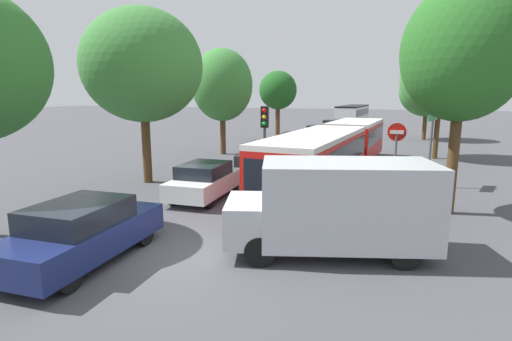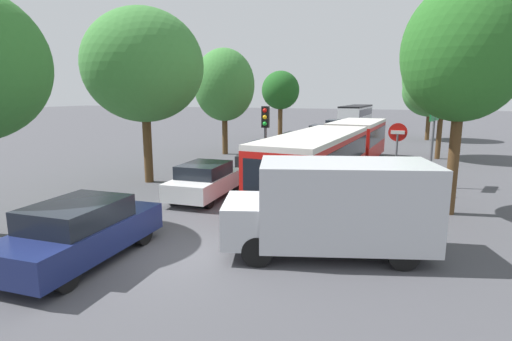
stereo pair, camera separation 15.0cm
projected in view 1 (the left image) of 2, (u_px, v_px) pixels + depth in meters
ground_plane at (172, 255)px, 9.84m from camera, size 200.00×200.00×0.00m
articulated_bus at (336, 148)px, 19.10m from camera, size 3.30×16.01×2.36m
city_bus_rear at (353, 113)px, 51.96m from camera, size 2.88×11.45×2.45m
queued_car_navy at (82, 232)px, 9.32m from camera, size 2.04×4.31×1.46m
queued_car_white at (205, 180)px, 15.12m from camera, size 1.89×3.98×1.35m
queued_car_graphite at (263, 155)px, 20.99m from camera, size 2.03×4.29×1.46m
queued_car_red at (295, 143)px, 26.52m from camera, size 1.97×4.16×1.41m
queued_car_tan at (319, 134)px, 32.12m from camera, size 2.07×4.37×1.48m
queued_car_silver at (333, 128)px, 37.92m from camera, size 2.13×4.49×1.52m
white_van at (337, 205)px, 9.74m from camera, size 5.36×3.41×2.31m
traffic_light at (265, 128)px, 17.01m from camera, size 0.35×0.38×3.40m
no_entry_sign at (396, 147)px, 15.44m from camera, size 0.70×0.08×2.82m
direction_sign_post at (432, 127)px, 16.60m from camera, size 0.42×1.37×3.60m
tree_left_mid at (142, 66)px, 17.05m from camera, size 5.14×5.14×7.52m
tree_left_far at (222, 85)px, 25.58m from camera, size 3.90×3.90×6.79m
tree_left_distant at (278, 91)px, 34.35m from camera, size 3.23×3.23×5.88m
tree_right_near at (463, 53)px, 12.35m from camera, size 3.73×3.73×7.32m
tree_right_mid at (441, 77)px, 23.68m from camera, size 4.72×4.72×7.32m
tree_right_far at (427, 92)px, 33.88m from camera, size 4.58×4.58×6.33m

